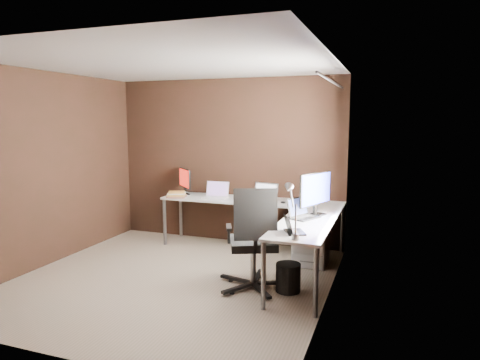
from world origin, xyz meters
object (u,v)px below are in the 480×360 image
object	(u,v)px
laptop_black_small	(292,229)
wastebasket	(288,277)
drawer_pedestal	(311,241)
book_stack	(177,195)
laptop_silver	(264,197)
monitor_right	(316,191)
office_chair	(254,259)
laptop_black_big	(302,213)
desk_lamp	(291,204)
laptop_white	(216,194)
monitor_left	(185,180)

from	to	relation	value
laptop_black_small	wastebasket	distance (m)	0.66
drawer_pedestal	laptop_black_small	distance (m)	1.35
drawer_pedestal	book_stack	size ratio (longest dim) A/B	1.91
laptop_silver	wastebasket	size ratio (longest dim) A/B	1.34
laptop_silver	laptop_black_small	distance (m)	1.76
monitor_right	office_chair	size ratio (longest dim) A/B	0.51
laptop_black_small	laptop_black_big	bearing A→B (deg)	-22.03
monitor_right	desk_lamp	size ratio (longest dim) A/B	1.10
laptop_black_small	office_chair	xyz separation A→B (m)	(-0.47, 0.17, -0.43)
laptop_black_small	laptop_white	bearing A→B (deg)	17.44
monitor_right	wastebasket	bearing A→B (deg)	-171.00
laptop_silver	book_stack	xyz separation A→B (m)	(-1.31, -0.17, -0.01)
monitor_left	laptop_black_big	world-z (taller)	monitor_left
book_stack	office_chair	world-z (taller)	office_chair
desk_lamp	wastebasket	size ratio (longest dim) A/B	1.72
drawer_pedestal	laptop_silver	bearing A→B (deg)	156.83
drawer_pedestal	monitor_right	world-z (taller)	monitor_right
laptop_silver	wastebasket	xyz separation A→B (m)	(0.69, -1.35, -0.63)
book_stack	wastebasket	distance (m)	2.40
laptop_black_small	wastebasket	bearing A→B (deg)	-4.99
desk_lamp	wastebasket	distance (m)	1.01
laptop_white	laptop_silver	bearing A→B (deg)	-3.57
monitor_right	book_stack	xyz separation A→B (m)	(-2.16, 0.50, -0.25)
laptop_silver	desk_lamp	distance (m)	1.95
laptop_silver	desk_lamp	size ratio (longest dim) A/B	0.78
laptop_silver	laptop_black_big	distance (m)	1.13
monitor_right	monitor_left	bearing A→B (deg)	92.84
drawer_pedestal	laptop_black_big	size ratio (longest dim) A/B	1.40
laptop_white	desk_lamp	world-z (taller)	desk_lamp
laptop_black_big	laptop_black_small	size ratio (longest dim) A/B	1.38
wastebasket	laptop_black_big	bearing A→B (deg)	85.47
monitor_left	book_stack	distance (m)	0.34
monitor_right	office_chair	bearing A→B (deg)	166.08
office_chair	monitor_right	bearing A→B (deg)	30.22
laptop_silver	book_stack	distance (m)	1.32
laptop_white	office_chair	size ratio (longest dim) A/B	0.31
office_chair	wastebasket	distance (m)	0.43
wastebasket	monitor_left	bearing A→B (deg)	143.84
laptop_white	laptop_silver	world-z (taller)	laptop_silver
monitor_left	wastebasket	size ratio (longest dim) A/B	1.27
laptop_black_big	office_chair	world-z (taller)	office_chair
monitor_left	laptop_black_small	xyz separation A→B (m)	(2.09, -1.70, -0.19)
laptop_silver	wastebasket	distance (m)	1.64
monitor_right	office_chair	distance (m)	1.14
monitor_right	laptop_black_small	size ratio (longest dim) A/B	1.91
drawer_pedestal	monitor_left	bearing A→B (deg)	168.09
laptop_black_big	office_chair	xyz separation A→B (m)	(-0.42, -0.54, -0.44)
monitor_right	wastebasket	size ratio (longest dim) A/B	1.89
monitor_left	wastebasket	world-z (taller)	monitor_left
drawer_pedestal	laptop_black_small	bearing A→B (deg)	-88.77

